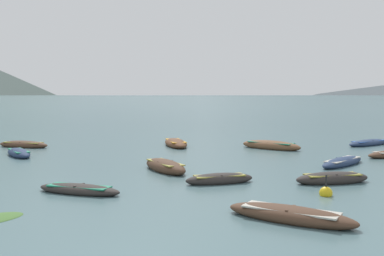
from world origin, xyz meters
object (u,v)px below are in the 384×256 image
(rowboat_1, at_px, (19,153))
(rowboat_12, at_px, (343,162))
(rowboat_7, at_px, (23,145))
(rowboat_9, at_px, (271,146))
(mooring_buoy, at_px, (326,193))
(rowboat_8, at_px, (332,179))
(rowboat_6, at_px, (165,166))
(rowboat_11, at_px, (290,215))
(rowboat_13, at_px, (79,190))
(rowboat_5, at_px, (219,179))
(rowboat_2, at_px, (369,143))
(rowboat_3, at_px, (176,143))

(rowboat_1, bearing_deg, rowboat_12, -6.18)
(rowboat_7, bearing_deg, rowboat_9, 1.38)
(mooring_buoy, bearing_deg, rowboat_8, 71.74)
(rowboat_6, distance_m, rowboat_11, 9.76)
(rowboat_11, distance_m, mooring_buoy, 3.92)
(rowboat_13, height_order, mooring_buoy, mooring_buoy)
(rowboat_1, height_order, rowboat_12, rowboat_1)
(rowboat_5, xyz_separation_m, rowboat_7, (-14.26, 11.79, 0.01))
(rowboat_6, height_order, rowboat_11, rowboat_6)
(rowboat_8, bearing_deg, rowboat_2, 67.37)
(rowboat_9, bearing_deg, rowboat_7, -178.62)
(rowboat_9, relative_size, rowboat_11, 1.09)
(rowboat_5, distance_m, rowboat_12, 8.47)
(rowboat_9, xyz_separation_m, rowboat_12, (3.15, -6.85, -0.06))
(rowboat_6, bearing_deg, mooring_buoy, -35.89)
(rowboat_6, bearing_deg, rowboat_11, -59.30)
(rowboat_1, relative_size, rowboat_5, 1.11)
(rowboat_1, bearing_deg, rowboat_5, -30.69)
(rowboat_6, height_order, rowboat_9, rowboat_9)
(rowboat_6, relative_size, rowboat_12, 0.96)
(rowboat_3, height_order, rowboat_11, rowboat_3)
(rowboat_2, bearing_deg, rowboat_12, -114.47)
(rowboat_1, relative_size, rowboat_3, 0.76)
(rowboat_1, xyz_separation_m, rowboat_2, (23.42, 7.51, -0.01))
(rowboat_7, height_order, rowboat_12, rowboat_7)
(rowboat_8, height_order, mooring_buoy, mooring_buoy)
(rowboat_8, distance_m, rowboat_9, 11.88)
(rowboat_1, height_order, rowboat_5, rowboat_1)
(rowboat_12, bearing_deg, rowboat_3, 141.28)
(rowboat_3, xyz_separation_m, rowboat_11, (5.64, -18.87, -0.03))
(rowboat_3, relative_size, rowboat_13, 1.27)
(rowboat_3, relative_size, rowboat_6, 1.22)
(rowboat_5, relative_size, rowboat_6, 0.83)
(rowboat_6, bearing_deg, rowboat_13, -116.82)
(rowboat_2, bearing_deg, rowboat_5, -126.17)
(rowboat_8, bearing_deg, rowboat_6, 162.19)
(rowboat_2, distance_m, rowboat_12, 10.52)
(rowboat_3, height_order, rowboat_7, rowboat_3)
(rowboat_8, bearing_deg, rowboat_5, -175.07)
(rowboat_12, bearing_deg, rowboat_7, 162.84)
(rowboat_11, distance_m, rowboat_13, 8.26)
(rowboat_1, xyz_separation_m, rowboat_13, (7.11, -9.78, -0.04))
(rowboat_1, xyz_separation_m, rowboat_12, (19.06, -2.06, -0.02))
(rowboat_5, relative_size, rowboat_11, 0.77)
(rowboat_6, xyz_separation_m, rowboat_12, (9.31, 2.49, -0.06))
(rowboat_6, relative_size, rowboat_8, 1.08)
(rowboat_3, height_order, rowboat_12, rowboat_3)
(rowboat_5, xyz_separation_m, rowboat_6, (-2.75, 2.87, 0.05))
(rowboat_5, bearing_deg, rowboat_11, -68.03)
(rowboat_1, distance_m, rowboat_9, 16.62)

